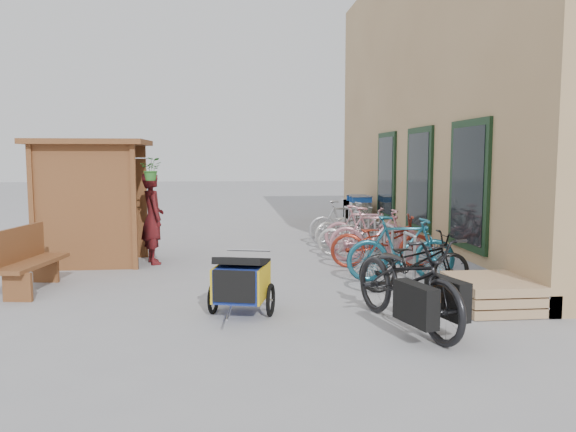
{
  "coord_description": "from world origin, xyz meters",
  "views": [
    {
      "loc": [
        -0.56,
        -8.61,
        2.07
      ],
      "look_at": [
        0.5,
        1.5,
        1.0
      ],
      "focal_mm": 35.0,
      "sensor_mm": 36.0,
      "label": 1
    }
  ],
  "objects": [
    {
      "name": "bike_2",
      "position": [
        2.27,
        1.52,
        0.5
      ],
      "size": [
        2.0,
        0.96,
        1.01
      ],
      "primitive_type": "imported",
      "rotation": [
        0.0,
        0.0,
        1.41
      ],
      "color": "maroon",
      "rests_on": "ground"
    },
    {
      "name": "bike_5",
      "position": [
        2.33,
        3.2,
        0.52
      ],
      "size": [
        1.79,
        1.01,
        1.03
      ],
      "primitive_type": "imported",
      "rotation": [
        0.0,
        0.0,
        1.24
      ],
      "color": "#CD8591",
      "rests_on": "ground"
    },
    {
      "name": "building",
      "position": [
        6.49,
        4.5,
        3.49
      ],
      "size": [
        6.07,
        13.0,
        7.0
      ],
      "color": "tan",
      "rests_on": "ground"
    },
    {
      "name": "cargo_bike",
      "position": [
        1.58,
        -2.14,
        0.57
      ],
      "size": [
        1.34,
        2.33,
        1.16
      ],
      "rotation": [
        0.0,
        0.0,
        0.27
      ],
      "color": "black",
      "rests_on": "ground"
    },
    {
      "name": "bike_4",
      "position": [
        2.14,
        2.9,
        0.45
      ],
      "size": [
        1.76,
        0.77,
        0.9
      ],
      "primitive_type": "imported",
      "rotation": [
        0.0,
        0.0,
        1.47
      ],
      "color": "#B5B4B0",
      "rests_on": "ground"
    },
    {
      "name": "bike_0",
      "position": [
        2.27,
        -0.34,
        0.46
      ],
      "size": [
        1.78,
        0.67,
        0.93
      ],
      "primitive_type": "imported",
      "rotation": [
        0.0,
        0.0,
        1.6
      ],
      "color": "black",
      "rests_on": "ground"
    },
    {
      "name": "person_kiosk",
      "position": [
        -2.05,
        2.42,
        0.89
      ],
      "size": [
        0.63,
        0.76,
        1.79
      ],
      "primitive_type": "imported",
      "rotation": [
        0.0,
        0.0,
        1.93
      ],
      "color": "maroon",
      "rests_on": "ground"
    },
    {
      "name": "child_trailer",
      "position": [
        -0.41,
        -1.34,
        0.46
      ],
      "size": [
        0.91,
        1.43,
        0.83
      ],
      "rotation": [
        0.0,
        0.0,
        -0.26
      ],
      "color": "navy",
      "rests_on": "ground"
    },
    {
      "name": "pallet_stack",
      "position": [
        3.0,
        -1.4,
        0.21
      ],
      "size": [
        1.0,
        1.2,
        0.4
      ],
      "color": "tan",
      "rests_on": "ground"
    },
    {
      "name": "bench",
      "position": [
        -3.68,
        0.27,
        0.51
      ],
      "size": [
        0.73,
        1.64,
        1.0
      ],
      "rotation": [
        0.0,
        0.0,
        -0.17
      ],
      "color": "brown",
      "rests_on": "ground"
    },
    {
      "name": "kiosk",
      "position": [
        -3.28,
        2.47,
        1.55
      ],
      "size": [
        2.49,
        1.65,
        2.4
      ],
      "color": "brown",
      "rests_on": "ground"
    },
    {
      "name": "bike_3",
      "position": [
        2.3,
        2.15,
        0.55
      ],
      "size": [
        1.87,
        0.77,
        1.09
      ],
      "primitive_type": "imported",
      "rotation": [
        0.0,
        0.0,
        1.43
      ],
      "color": "#CD8591",
      "rests_on": "ground"
    },
    {
      "name": "bike_6",
      "position": [
        2.19,
        4.19,
        0.46
      ],
      "size": [
        1.85,
        1.14,
        0.92
      ],
      "primitive_type": "imported",
      "rotation": [
        0.0,
        0.0,
        1.9
      ],
      "color": "#B5B4B0",
      "rests_on": "ground"
    },
    {
      "name": "bike_1",
      "position": [
        2.27,
        0.35,
        0.55
      ],
      "size": [
        1.86,
        0.6,
        1.1
      ],
      "primitive_type": "imported",
      "rotation": [
        0.0,
        0.0,
        1.53
      ],
      "color": "#1D5D74",
      "rests_on": "ground"
    },
    {
      "name": "ground",
      "position": [
        0.0,
        0.0,
        0.0
      ],
      "size": [
        80.0,
        80.0,
        0.0
      ],
      "primitive_type": "plane",
      "color": "gray"
    },
    {
      "name": "bike_rack",
      "position": [
        2.3,
        2.4,
        0.52
      ],
      "size": [
        0.05,
        5.35,
        0.86
      ],
      "color": "#A5A8AD",
      "rests_on": "ground"
    },
    {
      "name": "bike_7",
      "position": [
        2.18,
        4.59,
        0.52
      ],
      "size": [
        1.76,
        0.61,
        1.04
      ],
      "primitive_type": "imported",
      "rotation": [
        0.0,
        0.0,
        1.64
      ],
      "color": "#B0B1B5",
      "rests_on": "ground"
    },
    {
      "name": "shopping_carts",
      "position": [
        3.0,
        6.93,
        0.6
      ],
      "size": [
        0.57,
        1.58,
        1.02
      ],
      "color": "silver",
      "rests_on": "ground"
    }
  ]
}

